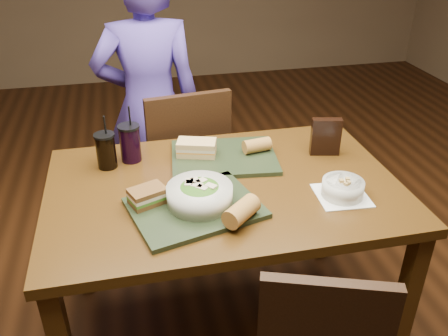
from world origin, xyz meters
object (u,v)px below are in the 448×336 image
at_px(dining_table, 224,205).
at_px(tray_far, 224,157).
at_px(chair_far, 188,165).
at_px(salad_bowl, 200,194).
at_px(baguette_far, 257,145).
at_px(cup_berry, 130,143).
at_px(cup_cola, 106,150).
at_px(sandwich_near, 148,196).
at_px(diner, 150,108).
at_px(sandwich_far, 197,148).
at_px(chip_bag, 326,137).
at_px(tray_near, 195,208).
at_px(soup_bowl, 343,188).
at_px(baguette_near, 241,211).

height_order(dining_table, tray_far, tray_far).
height_order(chair_far, salad_bowl, chair_far).
relative_size(baguette_far, cup_berry, 0.47).
distance_m(baguette_far, cup_cola, 0.60).
relative_size(dining_table, sandwich_near, 9.19).
relative_size(diner, sandwich_near, 10.53).
xyz_separation_m(sandwich_far, chip_bag, (0.52, -0.07, 0.03)).
bearing_deg(chip_bag, sandwich_far, -175.26).
bearing_deg(salad_bowl, diner, 95.68).
relative_size(tray_far, sandwich_near, 2.97).
distance_m(salad_bowl, cup_cola, 0.47).
height_order(chair_far, chip_bag, chair_far).
relative_size(chair_far, baguette_far, 8.21).
bearing_deg(cup_cola, baguette_far, -3.23).
xyz_separation_m(dining_table, chair_far, (-0.05, 0.60, -0.15)).
bearing_deg(baguette_far, dining_table, -132.65).
bearing_deg(tray_near, salad_bowl, 32.97).
xyz_separation_m(diner, tray_near, (0.08, -0.97, 0.01)).
distance_m(chair_far, cup_cola, 0.61).
bearing_deg(chip_bag, sandwich_near, -149.46).
bearing_deg(diner, baguette_far, 121.43).
height_order(tray_far, sandwich_near, sandwich_near).
relative_size(dining_table, soup_bowl, 6.83).
height_order(cup_cola, cup_berry, cup_berry).
bearing_deg(dining_table, salad_bowl, -130.96).
xyz_separation_m(salad_bowl, sandwich_far, (0.05, 0.35, -0.01)).
bearing_deg(sandwich_far, cup_cola, 178.60).
height_order(sandwich_far, baguette_near, baguette_near).
bearing_deg(cup_berry, sandwich_near, -83.76).
height_order(sandwich_far, cup_cola, cup_cola).
bearing_deg(sandwich_far, diner, 103.42).
xyz_separation_m(salad_bowl, cup_cola, (-0.31, 0.36, 0.02)).
bearing_deg(tray_far, cup_berry, 168.57).
bearing_deg(tray_near, baguette_far, 47.27).
distance_m(sandwich_near, cup_berry, 0.36).
xyz_separation_m(tray_far, cup_cola, (-0.46, 0.04, 0.06)).
bearing_deg(tray_far, sandwich_far, 164.71).
relative_size(chair_far, sandwich_far, 5.33).
bearing_deg(diner, tray_near, 94.08).
xyz_separation_m(dining_table, baguette_near, (0.00, -0.26, 0.14)).
bearing_deg(soup_bowl, sandwich_far, 139.53).
bearing_deg(baguette_near, sandwich_far, 97.77).
bearing_deg(sandwich_near, chip_bag, 17.87).
distance_m(diner, sandwich_near, 0.92).
relative_size(dining_table, diner, 0.87).
xyz_separation_m(tray_near, baguette_far, (0.31, 0.34, 0.04)).
bearing_deg(cup_cola, dining_table, -28.83).
bearing_deg(baguette_near, cup_cola, 130.83).
bearing_deg(tray_far, sandwich_near, -139.14).
height_order(tray_near, cup_cola, cup_cola).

